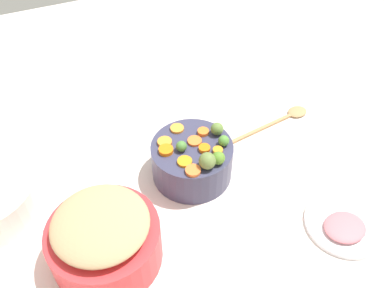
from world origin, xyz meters
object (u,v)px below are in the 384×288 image
(serving_bowl_carrots, at_px, (192,160))
(ham_plate, at_px, (345,223))
(metal_pot, at_px, (106,243))
(wooden_spoon, at_px, (283,118))

(serving_bowl_carrots, height_order, ham_plate, serving_bowl_carrots)
(metal_pot, distance_m, wooden_spoon, 0.69)
(ham_plate, bearing_deg, serving_bowl_carrots, -47.51)
(serving_bowl_carrots, relative_size, ham_plate, 1.10)
(serving_bowl_carrots, distance_m, wooden_spoon, 0.37)
(ham_plate, bearing_deg, wooden_spoon, -100.03)
(serving_bowl_carrots, xyz_separation_m, ham_plate, (-0.29, 0.31, -0.05))
(wooden_spoon, bearing_deg, serving_bowl_carrots, 14.25)
(metal_pot, height_order, ham_plate, metal_pot)
(metal_pot, distance_m, ham_plate, 0.59)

